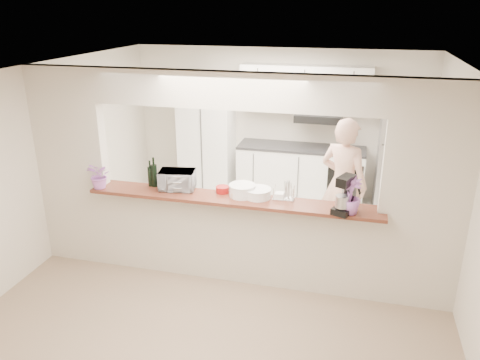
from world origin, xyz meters
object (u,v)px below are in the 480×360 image
(refrigerator, at_px, (402,160))
(toaster_oven, at_px, (177,180))
(stand_mixer, at_px, (345,196))
(person, at_px, (343,185))

(refrigerator, bearing_deg, toaster_oven, -136.61)
(toaster_oven, height_order, stand_mixer, stand_mixer)
(toaster_oven, relative_size, person, 0.23)
(toaster_oven, bearing_deg, stand_mixer, -15.54)
(toaster_oven, distance_m, person, 2.22)
(stand_mixer, bearing_deg, person, 92.47)
(toaster_oven, height_order, person, person)
(stand_mixer, relative_size, person, 0.23)
(refrigerator, distance_m, person, 1.72)
(refrigerator, relative_size, person, 0.94)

